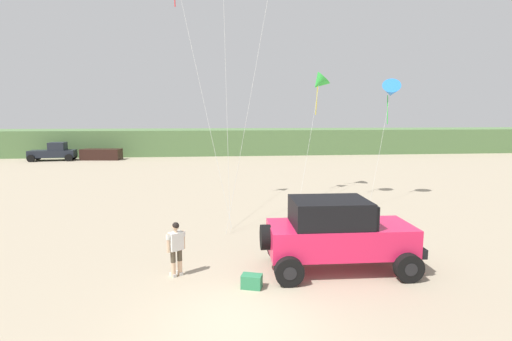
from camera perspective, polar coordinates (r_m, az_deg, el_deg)
name	(u,v)px	position (r m, az deg, el deg)	size (l,w,h in m)	color
ground_plane	(238,320)	(9.71, -2.63, -21.34)	(220.00, 220.00, 0.00)	tan
dune_ridge	(245,141)	(50.90, -1.61, 4.42)	(90.00, 9.10, 3.10)	#567A47
jeep	(338,233)	(12.28, 12.05, -9.01)	(4.89, 2.49, 2.26)	#EA2151
person_watching	(176,246)	(11.88, -11.80, -10.93)	(0.54, 0.45, 1.67)	#DBB28E
cooler_box	(252,281)	(11.16, -0.64, -16.14)	(0.56, 0.36, 0.38)	#2D7F51
distant_pickup	(54,152)	(47.12, -27.83, 2.45)	(4.77, 2.80, 1.98)	#1E232D
distant_sedan	(101,154)	(45.85, -21.99, 2.24)	(4.20, 1.70, 1.20)	black
kite_black_sled	(319,83)	(25.23, 9.39, 12.74)	(3.45, 6.74, 7.63)	green
kite_red_delta	(391,91)	(23.62, 19.41, 11.12)	(2.71, 2.90, 7.00)	blue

